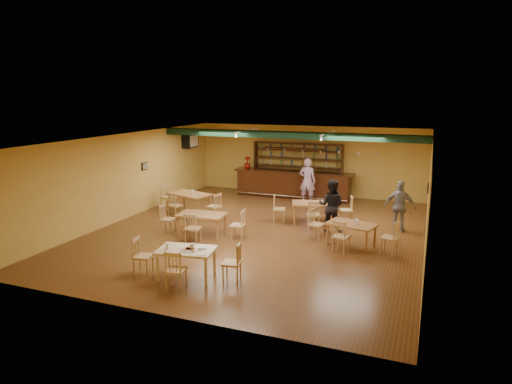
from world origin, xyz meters
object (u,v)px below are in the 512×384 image
at_px(dining_table_b, 312,212).
at_px(patron_bar, 307,181).
at_px(dining_table_a, 190,204).
at_px(dining_table_c, 202,225).
at_px(bar_counter, 293,184).
at_px(patron_right_a, 331,206).
at_px(near_table, 187,263).
at_px(dining_table_d, 351,235).

bearing_deg(dining_table_b, patron_bar, 91.56).
bearing_deg(dining_table_a, dining_table_c, -37.22).
distance_m(bar_counter, patron_bar, 1.23).
xyz_separation_m(bar_counter, dining_table_b, (1.74, -3.51, -0.22)).
distance_m(patron_bar, patron_right_a, 3.88).
relative_size(bar_counter, near_table, 3.82).
distance_m(bar_counter, dining_table_c, 6.37).
height_order(dining_table_c, patron_right_a, patron_right_a).
distance_m(dining_table_b, dining_table_c, 3.94).
xyz_separation_m(dining_table_a, dining_table_d, (6.17, -1.53, -0.04)).
xyz_separation_m(bar_counter, near_table, (0.10, -9.30, -0.21)).
xyz_separation_m(dining_table_a, patron_bar, (3.61, 3.17, 0.54)).
relative_size(dining_table_b, near_table, 1.04).
height_order(dining_table_d, patron_bar, patron_bar).
bearing_deg(dining_table_b, patron_right_a, -62.02).
height_order(near_table, patron_bar, patron_bar).
bearing_deg(near_table, patron_right_a, 54.34).
height_order(dining_table_c, patron_bar, patron_bar).
relative_size(dining_table_b, dining_table_c, 0.97).
xyz_separation_m(bar_counter, dining_table_d, (3.39, -5.52, -0.23)).
xyz_separation_m(dining_table_c, patron_right_a, (3.61, 1.96, 0.49)).
height_order(dining_table_c, dining_table_d, dining_table_c).
height_order(bar_counter, dining_table_a, bar_counter).
height_order(patron_bar, patron_right_a, patron_bar).
bearing_deg(patron_bar, dining_table_d, 120.15).
xyz_separation_m(dining_table_b, dining_table_c, (-2.81, -2.76, 0.01)).
bearing_deg(patron_right_a, dining_table_d, 127.80).
bearing_deg(patron_right_a, dining_table_b, -42.34).
xyz_separation_m(dining_table_b, near_table, (-1.64, -5.79, 0.01)).
bearing_deg(bar_counter, dining_table_a, -124.80).
distance_m(bar_counter, patron_right_a, 5.01).
relative_size(dining_table_a, patron_bar, 0.83).
bearing_deg(dining_table_c, dining_table_a, 121.86).
xyz_separation_m(near_table, patron_right_a, (2.44, 4.99, 0.49)).
bearing_deg(bar_counter, dining_table_d, -58.45).
bearing_deg(dining_table_b, dining_table_d, -67.61).
xyz_separation_m(dining_table_b, patron_bar, (-0.90, 2.68, 0.57)).
bearing_deg(dining_table_d, near_table, -116.41).
relative_size(near_table, patron_bar, 0.73).
xyz_separation_m(dining_table_d, patron_bar, (-2.56, 4.70, 0.58)).
distance_m(dining_table_a, patron_bar, 4.83).
distance_m(dining_table_a, near_table, 6.04).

